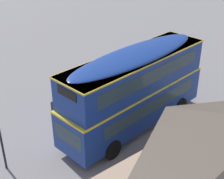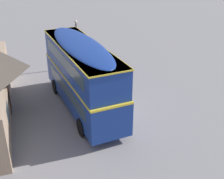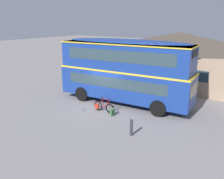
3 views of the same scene
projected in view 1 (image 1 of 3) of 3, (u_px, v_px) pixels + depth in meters
The scene contains 6 objects.
ground_plane at pixel (131, 112), 20.98m from camera, with size 120.00×120.00×0.00m, color gray.
double_decker_bus at pixel (135, 87), 18.45m from camera, with size 10.20×3.45×4.79m.
touring_bicycle at pixel (112, 104), 21.24m from camera, with size 1.69×0.47×1.03m.
backpack_on_ground at pixel (100, 109), 20.88m from camera, with size 0.33×0.34×0.49m.
water_bottle_blue_sports at pixel (118, 97), 22.53m from camera, with size 0.06×0.06×0.25m.
kerb_bollard at pixel (52, 108), 20.51m from camera, with size 0.16×0.16×0.97m.
Camera 1 is at (12.41, 12.84, 11.18)m, focal length 51.76 mm.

